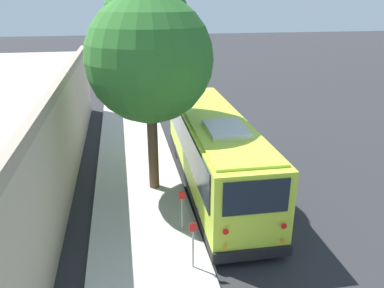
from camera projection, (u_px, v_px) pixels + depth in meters
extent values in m
plane|color=#28282B|center=(217.00, 189.00, 16.21)|extent=(160.00, 160.00, 0.00)
cube|color=beige|center=(139.00, 194.00, 15.60)|extent=(80.00, 3.59, 0.15)
cube|color=#AAA69D|center=(183.00, 190.00, 15.93)|extent=(80.00, 0.14, 0.15)
cube|color=#BCDB38|center=(213.00, 149.00, 16.03)|extent=(11.20, 2.72, 2.81)
cube|color=black|center=(213.00, 175.00, 16.49)|extent=(11.26, 2.77, 0.28)
cube|color=black|center=(213.00, 135.00, 15.81)|extent=(10.29, 2.78, 1.34)
cube|color=black|center=(192.00, 102.00, 20.97)|extent=(0.08, 2.15, 1.41)
cube|color=black|center=(256.00, 198.00, 10.62)|extent=(0.08, 1.97, 1.07)
cube|color=black|center=(192.00, 91.00, 20.74)|extent=(0.08, 1.77, 0.22)
cube|color=#BCDB38|center=(214.00, 117.00, 15.52)|extent=(10.51, 2.47, 0.10)
cube|color=silver|center=(226.00, 129.00, 13.64)|extent=(2.08, 1.44, 0.20)
cube|color=black|center=(192.00, 133.00, 21.66)|extent=(0.16, 2.48, 0.36)
cube|color=black|center=(253.00, 255.00, 11.29)|extent=(0.16, 2.48, 0.36)
cylinder|color=red|center=(226.00, 232.00, 10.76)|extent=(0.03, 0.18, 0.18)
cylinder|color=orange|center=(225.00, 247.00, 10.94)|extent=(0.03, 0.14, 0.14)
cylinder|color=red|center=(284.00, 226.00, 11.03)|extent=(0.03, 0.18, 0.18)
cylinder|color=orange|center=(283.00, 241.00, 11.22)|extent=(0.03, 0.14, 0.14)
cube|color=white|center=(177.00, 131.00, 21.52)|extent=(0.05, 0.32, 0.18)
cube|color=white|center=(205.00, 129.00, 21.77)|extent=(0.05, 0.32, 0.18)
cube|color=black|center=(168.00, 100.00, 20.32)|extent=(0.06, 0.10, 0.24)
cylinder|color=black|center=(179.00, 148.00, 19.33)|extent=(0.99, 0.32, 0.98)
cylinder|color=slate|center=(179.00, 148.00, 19.33)|extent=(0.45, 0.33, 0.44)
cylinder|color=black|center=(219.00, 146.00, 19.66)|extent=(0.99, 0.32, 0.98)
cylinder|color=slate|center=(219.00, 146.00, 19.66)|extent=(0.45, 0.33, 0.44)
cylinder|color=black|center=(202.00, 213.00, 13.41)|extent=(0.99, 0.32, 0.98)
cylinder|color=slate|center=(202.00, 213.00, 13.41)|extent=(0.45, 0.33, 0.44)
cylinder|color=black|center=(260.00, 208.00, 13.74)|extent=(0.99, 0.32, 0.98)
cylinder|color=slate|center=(260.00, 208.00, 13.74)|extent=(0.45, 0.33, 0.44)
cube|color=maroon|center=(167.00, 101.00, 28.51)|extent=(4.24, 1.85, 0.65)
cube|color=black|center=(167.00, 94.00, 28.21)|extent=(2.04, 1.53, 0.48)
cube|color=maroon|center=(167.00, 91.00, 28.12)|extent=(1.96, 1.49, 0.05)
cube|color=black|center=(163.00, 97.00, 30.50)|extent=(0.15, 1.61, 0.20)
cube|color=black|center=(172.00, 111.00, 26.68)|extent=(0.15, 1.61, 0.20)
cylinder|color=black|center=(155.00, 99.00, 29.60)|extent=(0.68, 0.23, 0.67)
cylinder|color=slate|center=(155.00, 99.00, 29.60)|extent=(0.31, 0.23, 0.30)
cylinder|color=black|center=(174.00, 98.00, 29.93)|extent=(0.68, 0.23, 0.67)
cylinder|color=slate|center=(174.00, 98.00, 29.93)|extent=(0.31, 0.23, 0.30)
cylinder|color=black|center=(160.00, 108.00, 27.21)|extent=(0.68, 0.23, 0.67)
cylinder|color=slate|center=(160.00, 108.00, 27.21)|extent=(0.31, 0.23, 0.30)
cylinder|color=black|center=(180.00, 106.00, 27.53)|extent=(0.68, 0.23, 0.67)
cylinder|color=slate|center=(180.00, 106.00, 27.53)|extent=(0.31, 0.23, 0.30)
cube|color=tan|center=(161.00, 85.00, 33.91)|extent=(4.26, 1.84, 0.61)
cube|color=black|center=(161.00, 79.00, 33.61)|extent=(2.04, 1.54, 0.48)
cube|color=tan|center=(161.00, 77.00, 33.53)|extent=(1.96, 1.50, 0.05)
cube|color=black|center=(160.00, 83.00, 35.94)|extent=(0.14, 1.65, 0.20)
cube|color=black|center=(163.00, 93.00, 32.02)|extent=(0.14, 1.65, 0.20)
cylinder|color=black|center=(152.00, 84.00, 35.08)|extent=(0.62, 0.22, 0.61)
cylinder|color=slate|center=(152.00, 84.00, 35.08)|extent=(0.28, 0.23, 0.28)
cylinder|color=black|center=(168.00, 84.00, 35.30)|extent=(0.62, 0.22, 0.61)
cylinder|color=slate|center=(168.00, 84.00, 35.30)|extent=(0.28, 0.23, 0.28)
cylinder|color=black|center=(154.00, 90.00, 32.63)|extent=(0.62, 0.22, 0.61)
cylinder|color=slate|center=(154.00, 90.00, 32.63)|extent=(0.28, 0.23, 0.28)
cylinder|color=black|center=(171.00, 90.00, 32.85)|extent=(0.62, 0.22, 0.61)
cylinder|color=slate|center=(171.00, 90.00, 32.85)|extent=(0.28, 0.23, 0.28)
cylinder|color=brown|center=(153.00, 146.00, 15.43)|extent=(0.43, 0.43, 3.69)
sphere|color=#2D6B28|center=(149.00, 59.00, 14.16)|extent=(4.88, 4.88, 4.88)
sphere|color=#31732C|center=(146.00, 15.00, 14.15)|extent=(3.17, 3.17, 3.17)
cylinder|color=gray|center=(193.00, 249.00, 11.01)|extent=(0.06, 0.06, 1.25)
cube|color=red|center=(193.00, 227.00, 10.73)|extent=(0.02, 0.22, 0.28)
cylinder|color=gray|center=(182.00, 215.00, 12.82)|extent=(0.06, 0.06, 1.22)
cube|color=red|center=(182.00, 195.00, 12.56)|extent=(0.02, 0.22, 0.28)
cube|color=gray|center=(60.00, 84.00, 15.00)|extent=(24.43, 0.30, 0.40)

